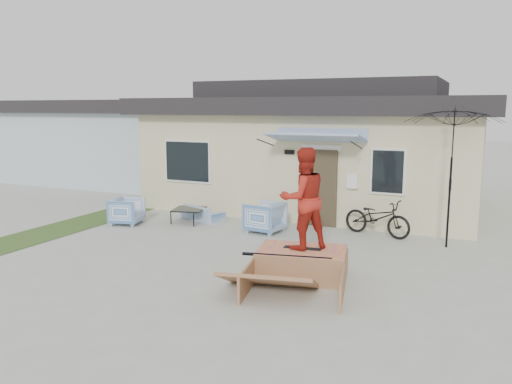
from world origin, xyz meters
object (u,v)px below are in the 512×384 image
at_px(bicycle, 377,214).
at_px(patio_umbrella, 451,173).
at_px(skate_ramp, 302,264).
at_px(coffee_table, 189,216).
at_px(armchair_right, 265,216).
at_px(skateboard, 302,248).
at_px(skater, 303,197).
at_px(armchair_left, 127,210).
at_px(loveseat, 202,210).

xyz_separation_m(bicycle, patio_umbrella, (1.70, -0.42, 1.18)).
bearing_deg(skate_ramp, coffee_table, 133.28).
relative_size(armchair_right, patio_umbrella, 0.40).
height_order(armchair_right, skateboard, armchair_right).
bearing_deg(skater, armchair_left, -65.46).
distance_m(patio_umbrella, skateboard, 4.28).
xyz_separation_m(armchair_left, armchair_right, (3.86, 0.75, 0.03)).
bearing_deg(skater, loveseat, -84.49).
xyz_separation_m(loveseat, bicycle, (4.98, 0.26, 0.29)).
height_order(loveseat, coffee_table, loveseat).
bearing_deg(armchair_right, coffee_table, -85.44).
bearing_deg(armchair_left, loveseat, -64.38).
relative_size(armchair_left, bicycle, 0.46).
bearing_deg(loveseat, skate_ramp, 159.96).
distance_m(loveseat, coffee_table, 0.49).
relative_size(loveseat, skate_ramp, 0.66).
relative_size(patio_umbrella, skateboard, 3.04).
bearing_deg(skater, skateboard, 44.85).
bearing_deg(skateboard, skater, 84.00).
distance_m(armchair_left, skate_ramp, 6.35).
bearing_deg(armchair_left, bicycle, -90.40).
height_order(patio_umbrella, skate_ramp, patio_umbrella).
bearing_deg(skateboard, bicycle, 73.93).
height_order(patio_umbrella, skateboard, patio_umbrella).
height_order(coffee_table, bicycle, bicycle).
bearing_deg(armchair_left, skateboard, -124.33).
distance_m(armchair_left, patio_umbrella, 8.49).
relative_size(patio_umbrella, skater, 1.15).
distance_m(armchair_left, skater, 6.42).
distance_m(armchair_right, coffee_table, 2.39).
bearing_deg(coffee_table, skate_ramp, -35.02).
xyz_separation_m(armchair_left, skater, (5.92, -2.19, 1.15)).
distance_m(patio_umbrella, skater, 4.12).
height_order(skate_ramp, skateboard, skateboard).
height_order(armchair_right, coffee_table, armchair_right).
relative_size(bicycle, skateboard, 2.45).
bearing_deg(skate_ramp, armchair_right, 113.03).
bearing_deg(skate_ramp, bicycle, 68.52).
distance_m(coffee_table, skater, 5.57).
xyz_separation_m(armchair_left, coffee_table, (1.48, 0.88, -0.21)).
bearing_deg(armchair_left, coffee_table, -73.39).
xyz_separation_m(armchair_left, skate_ramp, (5.94, -2.25, -0.14)).
relative_size(armchair_right, skateboard, 1.22).
xyz_separation_m(bicycle, skate_ramp, (-0.66, -3.84, -0.30)).
bearing_deg(coffee_table, loveseat, 73.52).
height_order(bicycle, skateboard, bicycle).
relative_size(armchair_left, coffee_table, 0.99).
height_order(loveseat, skateboard, skateboard).
relative_size(loveseat, patio_umbrella, 0.66).
relative_size(patio_umbrella, skate_ramp, 1.01).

